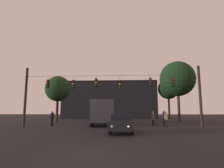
% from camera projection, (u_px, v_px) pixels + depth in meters
% --- Properties ---
extents(ground_plane, '(168.00, 168.00, 0.00)m').
position_uv_depth(ground_plane, '(115.00, 122.00, 31.29)').
color(ground_plane, black).
rests_on(ground_plane, ground).
extents(overhead_signal_span, '(19.56, 0.44, 6.65)m').
position_uv_depth(overhead_signal_span, '(110.00, 91.00, 20.83)').
color(overhead_signal_span, black).
rests_on(overhead_signal_span, ground).
extents(city_bus, '(3.47, 11.18, 3.00)m').
position_uv_depth(city_bus, '(102.00, 110.00, 25.26)').
color(city_bus, '#2D2D33').
rests_on(city_bus, ground).
extents(car_near_right, '(2.08, 4.43, 1.52)m').
position_uv_depth(car_near_right, '(122.00, 123.00, 15.15)').
color(car_near_right, black).
rests_on(car_near_right, ground).
extents(pedestrian_crossing_left, '(0.24, 0.36, 1.70)m').
position_uv_depth(pedestrian_crossing_left, '(153.00, 117.00, 23.45)').
color(pedestrian_crossing_left, black).
rests_on(pedestrian_crossing_left, ground).
extents(pedestrian_crossing_center, '(0.32, 0.41, 1.51)m').
position_uv_depth(pedestrian_crossing_center, '(153.00, 119.00, 22.52)').
color(pedestrian_crossing_center, black).
rests_on(pedestrian_crossing_center, ground).
extents(pedestrian_crossing_right, '(0.24, 0.36, 1.69)m').
position_uv_depth(pedestrian_crossing_right, '(166.00, 119.00, 19.66)').
color(pedestrian_crossing_right, black).
rests_on(pedestrian_crossing_right, ground).
extents(pedestrian_near_bus, '(0.31, 0.40, 1.78)m').
position_uv_depth(pedestrian_near_bus, '(164.00, 117.00, 21.85)').
color(pedestrian_near_bus, black).
rests_on(pedestrian_near_bus, ground).
extents(pedestrian_trailing, '(0.36, 0.42, 1.74)m').
position_uv_depth(pedestrian_trailing, '(52.00, 118.00, 21.91)').
color(pedestrian_trailing, black).
rests_on(pedestrian_trailing, ground).
extents(corner_building, '(23.13, 9.53, 9.14)m').
position_uv_depth(corner_building, '(110.00, 100.00, 49.51)').
color(corner_building, black).
rests_on(corner_building, ground).
extents(tree_left_silhouette, '(4.92, 4.92, 9.55)m').
position_uv_depth(tree_left_silhouette, '(168.00, 89.00, 45.50)').
color(tree_left_silhouette, '#2D2116').
rests_on(tree_left_silhouette, ground).
extents(tree_behind_building, '(6.05, 6.05, 10.33)m').
position_uv_depth(tree_behind_building, '(177.00, 79.00, 32.66)').
color(tree_behind_building, '#2D2116').
rests_on(tree_behind_building, ground).
extents(tree_right_far, '(4.32, 4.32, 7.69)m').
position_uv_depth(tree_right_far, '(58.00, 89.00, 32.16)').
color(tree_right_far, '#2D2116').
rests_on(tree_right_far, ground).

